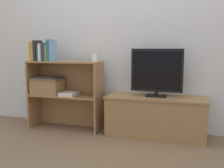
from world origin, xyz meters
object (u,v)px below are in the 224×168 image
object	(u,v)px
book_olive	(48,53)
book_teal	(51,50)
book_navy	(45,52)
storage_basket_left	(48,85)
tv_stand	(156,116)
tv	(157,72)
laptop	(48,77)
book_charcoal	(38,51)
book_tan	(35,51)
magazine_stack	(69,94)
book_mustard	(33,51)
book_forest	(40,53)
book_ivory	(42,52)
book_skyblue	(53,51)
baby_monitor	(95,58)

from	to	relation	value
book_olive	book_teal	bearing A→B (deg)	-0.00
book_navy	storage_basket_left	xyz separation A→B (m)	(0.01, 0.03, -0.40)
tv_stand	tv	distance (m)	0.50
laptop	book_charcoal	bearing A→B (deg)	-161.48
book_navy	storage_basket_left	distance (m)	0.40
book_charcoal	laptop	distance (m)	0.34
book_tan	magazine_stack	bearing A→B (deg)	2.05
book_mustard	storage_basket_left	world-z (taller)	book_mustard
book_forest	book_teal	size ratio (longest dim) A/B	0.73
book_mustard	book_charcoal	bearing A→B (deg)	0.00
book_charcoal	book_olive	xyz separation A→B (m)	(0.14, 0.00, -0.02)
magazine_stack	book_teal	bearing A→B (deg)	-175.96
book_olive	book_ivory	bearing A→B (deg)	-180.00
book_ivory	book_tan	bearing A→B (deg)	180.00
book_ivory	book_teal	size ratio (longest dim) A/B	0.82
book_forest	book_olive	world-z (taller)	book_olive
book_teal	laptop	distance (m)	0.33
book_tan	book_navy	size ratio (longest dim) A/B	1.06
book_forest	magazine_stack	xyz separation A→B (m)	(0.36, 0.02, -0.47)
book_tan	book_forest	xyz separation A→B (m)	(0.07, -0.00, -0.02)
tv_stand	book_olive	world-z (taller)	book_olive
book_teal	book_skyblue	xyz separation A→B (m)	(0.03, 0.00, -0.00)
book_teal	storage_basket_left	bearing A→B (deg)	154.54
book_mustard	laptop	bearing A→B (deg)	11.33
baby_monitor	laptop	bearing A→B (deg)	-178.58
book_tan	storage_basket_left	xyz separation A→B (m)	(0.14, 0.03, -0.41)
storage_basket_left	tv	bearing A→B (deg)	2.54
book_ivory	book_olive	distance (m)	0.07
book_mustard	book_forest	xyz separation A→B (m)	(0.10, 0.00, -0.02)
tv_stand	book_tan	world-z (taller)	book_tan
book_navy	baby_monitor	world-z (taller)	book_navy
baby_monitor	book_navy	bearing A→B (deg)	-175.36
book_mustard	book_skyblue	xyz separation A→B (m)	(0.28, 0.00, 0.01)
magazine_stack	book_tan	bearing A→B (deg)	-177.95
book_navy	laptop	distance (m)	0.31
tv_stand	book_charcoal	size ratio (longest dim) A/B	4.50
tv_stand	book_charcoal	distance (m)	1.58
baby_monitor	book_mustard	bearing A→B (deg)	-176.35
storage_basket_left	magazine_stack	bearing A→B (deg)	-3.83
book_charcoal	book_teal	world-z (taller)	book_teal
book_mustard	baby_monitor	bearing A→B (deg)	3.65
book_teal	tv_stand	bearing A→B (deg)	4.36
book_mustard	book_olive	bearing A→B (deg)	0.00
tv_stand	book_ivory	world-z (taller)	book_ivory
tv_stand	storage_basket_left	xyz separation A→B (m)	(-1.30, -0.06, 0.30)
book_mustard	book_navy	world-z (taller)	book_mustard
book_forest	baby_monitor	size ratio (longest dim) A/B	1.51
book_skyblue	storage_basket_left	distance (m)	0.43
book_teal	storage_basket_left	world-z (taller)	book_teal
book_mustard	magazine_stack	distance (m)	0.68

